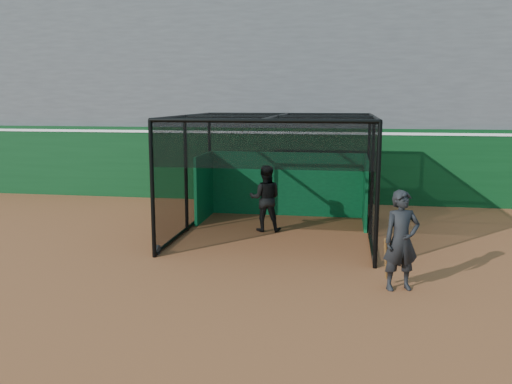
# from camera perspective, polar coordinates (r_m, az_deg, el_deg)

# --- Properties ---
(ground) EXTENTS (120.00, 120.00, 0.00)m
(ground) POSITION_cam_1_polar(r_m,az_deg,el_deg) (10.63, -4.82, -9.18)
(ground) COLOR brown
(ground) RESTS_ON ground
(outfield_wall) EXTENTS (50.00, 0.50, 2.50)m
(outfield_wall) POSITION_cam_1_polar(r_m,az_deg,el_deg) (18.54, 1.62, 3.04)
(outfield_wall) COLOR #093213
(outfield_wall) RESTS_ON ground
(grandstand) EXTENTS (50.00, 7.85, 8.95)m
(grandstand) POSITION_cam_1_polar(r_m,az_deg,el_deg) (22.18, 3.04, 12.37)
(grandstand) COLOR #4C4C4F
(grandstand) RESTS_ON ground
(batting_cage) EXTENTS (4.86, 5.09, 3.01)m
(batting_cage) POSITION_cam_1_polar(r_m,az_deg,el_deg) (13.78, 2.17, 1.62)
(batting_cage) COLOR black
(batting_cage) RESTS_ON ground
(batter) EXTENTS (0.91, 0.75, 1.75)m
(batter) POSITION_cam_1_polar(r_m,az_deg,el_deg) (14.24, 0.98, -0.67)
(batter) COLOR black
(batter) RESTS_ON ground
(on_deck_player) EXTENTS (0.78, 0.63, 1.84)m
(on_deck_player) POSITION_cam_1_polar(r_m,az_deg,el_deg) (10.17, 15.04, -4.97)
(on_deck_player) COLOR black
(on_deck_player) RESTS_ON ground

